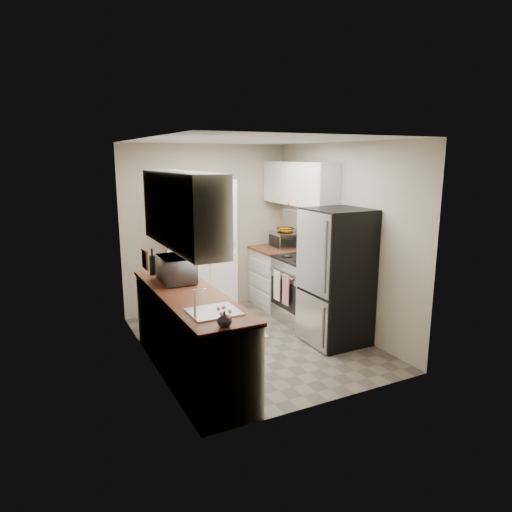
{
  "coord_description": "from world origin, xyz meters",
  "views": [
    {
      "loc": [
        -2.43,
        -4.85,
        2.31
      ],
      "look_at": [
        0.1,
        0.15,
        1.09
      ],
      "focal_mm": 32.0,
      "sensor_mm": 36.0,
      "label": 1
    }
  ],
  "objects_px": {
    "toaster_oven": "(284,240)",
    "refrigerator": "(336,277)",
    "pantry_cabinet": "(202,249)",
    "wine_bottle": "(152,263)",
    "microwave": "(177,269)",
    "electric_range": "(303,289)"
  },
  "relations": [
    {
      "from": "wine_bottle",
      "to": "pantry_cabinet",
      "type": "bearing_deg",
      "value": 42.57
    },
    {
      "from": "pantry_cabinet",
      "to": "toaster_oven",
      "type": "relative_size",
      "value": 4.67
    },
    {
      "from": "toaster_oven",
      "to": "electric_range",
      "type": "bearing_deg",
      "value": -96.23
    },
    {
      "from": "pantry_cabinet",
      "to": "toaster_oven",
      "type": "xyz_separation_m",
      "value": [
        1.29,
        -0.16,
        0.04
      ]
    },
    {
      "from": "pantry_cabinet",
      "to": "refrigerator",
      "type": "bearing_deg",
      "value": -56.54
    },
    {
      "from": "pantry_cabinet",
      "to": "refrigerator",
      "type": "height_order",
      "value": "pantry_cabinet"
    },
    {
      "from": "wine_bottle",
      "to": "toaster_oven",
      "type": "relative_size",
      "value": 0.69
    },
    {
      "from": "wine_bottle",
      "to": "toaster_oven",
      "type": "bearing_deg",
      "value": 17.55
    },
    {
      "from": "toaster_oven",
      "to": "refrigerator",
      "type": "bearing_deg",
      "value": -93.14
    },
    {
      "from": "electric_range",
      "to": "pantry_cabinet",
      "type": "bearing_deg",
      "value": 141.78
    },
    {
      "from": "pantry_cabinet",
      "to": "microwave",
      "type": "xyz_separation_m",
      "value": [
        -0.77,
        -1.29,
        0.07
      ]
    },
    {
      "from": "pantry_cabinet",
      "to": "wine_bottle",
      "type": "relative_size",
      "value": 6.75
    },
    {
      "from": "pantry_cabinet",
      "to": "electric_range",
      "type": "relative_size",
      "value": 1.77
    },
    {
      "from": "microwave",
      "to": "toaster_oven",
      "type": "xyz_separation_m",
      "value": [
        2.06,
        1.13,
        -0.02
      ]
    },
    {
      "from": "pantry_cabinet",
      "to": "wine_bottle",
      "type": "height_order",
      "value": "pantry_cabinet"
    },
    {
      "from": "microwave",
      "to": "pantry_cabinet",
      "type": "bearing_deg",
      "value": -29.8
    },
    {
      "from": "electric_range",
      "to": "wine_bottle",
      "type": "relative_size",
      "value": 3.81
    },
    {
      "from": "electric_range",
      "to": "wine_bottle",
      "type": "xyz_separation_m",
      "value": [
        -2.11,
        0.06,
        0.59
      ]
    },
    {
      "from": "electric_range",
      "to": "toaster_oven",
      "type": "bearing_deg",
      "value": 81.44
    },
    {
      "from": "wine_bottle",
      "to": "toaster_oven",
      "type": "height_order",
      "value": "wine_bottle"
    },
    {
      "from": "microwave",
      "to": "wine_bottle",
      "type": "bearing_deg",
      "value": 23.0
    },
    {
      "from": "electric_range",
      "to": "refrigerator",
      "type": "relative_size",
      "value": 0.66
    }
  ]
}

